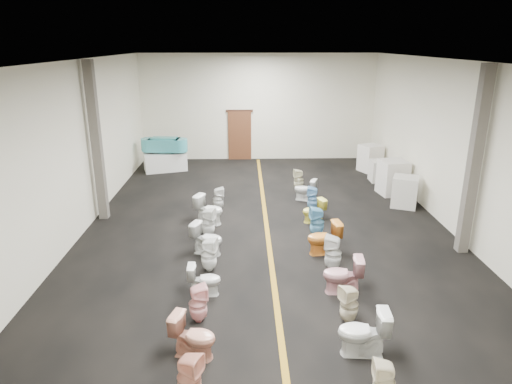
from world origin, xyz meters
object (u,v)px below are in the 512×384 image
toilet_left_3 (198,304)px  appliance_crate_d (370,158)px  bathtub (164,144)px  toilet_left_6 (207,239)px  appliance_crate_c (380,171)px  toilet_right_7 (314,211)px  toilet_right_3 (343,275)px  appliance_crate_a (405,192)px  toilet_right_2 (349,304)px  toilet_left_2 (194,336)px  toilet_right_10 (299,180)px  toilet_right_0 (384,383)px  toilet_right_8 (313,199)px  appliance_crate_b (393,177)px  toilet_right_4 (333,253)px  toilet_right_9 (305,190)px  toilet_left_5 (209,255)px  toilet_right_5 (324,238)px  toilet_right_6 (317,222)px  display_table (165,162)px  toilet_left_4 (204,280)px  toilet_left_9 (218,199)px  toilet_left_8 (209,210)px  toilet_right_1 (363,333)px  toilet_left_7 (208,223)px  toilet_left_1 (189,378)px

toilet_left_3 → appliance_crate_d: bearing=-47.1°
bathtub → toilet_left_6: (2.25, -7.65, -0.68)m
appliance_crate_d → toilet_left_3: size_ratio=1.44×
appliance_crate_c → toilet_right_7: appliance_crate_c is taller
toilet_right_3 → appliance_crate_a: bearing=155.4°
toilet_right_2 → toilet_left_2: bearing=-91.6°
toilet_right_10 → toilet_right_2: bearing=-6.6°
appliance_crate_c → toilet_right_0: bearing=-105.7°
appliance_crate_a → toilet_right_3: (-3.02, -5.14, -0.07)m
appliance_crate_c → toilet_right_8: size_ratio=1.03×
appliance_crate_b → toilet_right_4: (-3.03, -5.39, -0.16)m
appliance_crate_a → toilet_right_8: bearing=-174.4°
toilet_left_6 → toilet_right_9: toilet_left_6 is taller
toilet_left_5 → toilet_right_5: size_ratio=0.96×
toilet_left_5 → toilet_right_6: size_ratio=0.95×
toilet_left_2 → toilet_left_3: (-0.02, 0.99, -0.01)m
display_table → toilet_right_6: 8.41m
toilet_left_4 → toilet_left_5: (0.02, 1.03, 0.06)m
appliance_crate_c → toilet_right_8: 4.20m
toilet_left_5 → toilet_left_3: bearing=-168.9°
toilet_left_9 → toilet_left_4: bearing=169.6°
toilet_right_4 → toilet_right_10: 5.88m
toilet_right_3 → toilet_right_9: toilet_right_3 is taller
toilet_right_5 → toilet_right_6: (-0.01, 1.02, 0.00)m
display_table → toilet_right_9: size_ratio=2.21×
toilet_left_5 → toilet_right_10: 6.44m
toilet_left_8 → toilet_left_5: bearing=-152.1°
bathtub → toilet_left_5: size_ratio=2.35×
toilet_right_1 → toilet_right_8: toilet_right_1 is taller
toilet_left_8 → toilet_right_0: (2.95, -6.91, -0.06)m
toilet_right_2 → toilet_left_7: bearing=-163.8°
toilet_left_1 → toilet_right_8: bearing=2.8°
appliance_crate_c → toilet_right_1: size_ratio=0.93×
toilet_right_0 → toilet_right_6: size_ratio=0.85×
toilet_right_0 → toilet_right_2: (-0.05, 2.00, 0.02)m
toilet_right_2 → toilet_right_3: toilet_right_3 is taller
bathtub → appliance_crate_d: bathtub is taller
toilet_right_5 → toilet_left_9: bearing=-147.0°
bathtub → toilet_left_2: bearing=-72.5°
toilet_right_5 → toilet_right_2: bearing=-8.5°
toilet_left_3 → toilet_left_7: size_ratio=0.94×
toilet_right_5 → toilet_right_6: toilet_right_6 is taller
toilet_left_3 → toilet_right_9: bearing=-39.9°
toilet_right_10 → bathtub: bearing=-124.6°
toilet_right_8 → display_table: bearing=-117.1°
appliance_crate_c → toilet_left_6: (-5.93, -5.96, 0.00)m
toilet_left_3 → toilet_right_3: toilet_right_3 is taller
toilet_right_1 → toilet_right_9: (0.05, 7.74, -0.05)m
toilet_left_9 → toilet_right_8: size_ratio=0.95×
toilet_left_1 → toilet_right_4: size_ratio=0.93×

